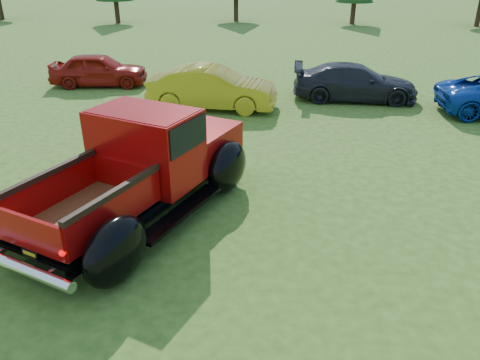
{
  "coord_description": "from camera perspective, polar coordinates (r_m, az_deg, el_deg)",
  "views": [
    {
      "loc": [
        0.87,
        -7.95,
        4.84
      ],
      "look_at": [
        0.13,
        0.2,
        0.87
      ],
      "focal_mm": 35.0,
      "sensor_mm": 36.0,
      "label": 1
    }
  ],
  "objects": [
    {
      "name": "show_car_yellow",
      "position": [
        16.27,
        -3.41,
        11.14
      ],
      "size": [
        4.45,
        1.83,
        1.44
      ],
      "primitive_type": "imported",
      "rotation": [
        0.0,
        0.0,
        1.5
      ],
      "color": "gold",
      "rests_on": "ground"
    },
    {
      "name": "pickup_truck",
      "position": [
        9.69,
        -11.16,
        2.05
      ],
      "size": [
        4.33,
        6.09,
        2.13
      ],
      "rotation": [
        0.0,
        0.0,
        -0.39
      ],
      "color": "black",
      "rests_on": "ground"
    },
    {
      "name": "show_car_grey",
      "position": [
        17.81,
        13.83,
        11.5
      ],
      "size": [
        4.49,
        1.94,
        1.29
      ],
      "primitive_type": "imported",
      "rotation": [
        0.0,
        0.0,
        1.54
      ],
      "color": "black",
      "rests_on": "ground"
    },
    {
      "name": "ground",
      "position": [
        9.35,
        -0.9,
        -5.32
      ],
      "size": [
        120.0,
        120.0,
        0.0
      ],
      "primitive_type": "plane",
      "color": "#334F16",
      "rests_on": "ground"
    },
    {
      "name": "show_car_red",
      "position": [
        20.12,
        -16.84,
        12.76
      ],
      "size": [
        3.95,
        1.97,
        1.29
      ],
      "primitive_type": "imported",
      "rotation": [
        0.0,
        0.0,
        1.69
      ],
      "color": "maroon",
      "rests_on": "ground"
    }
  ]
}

